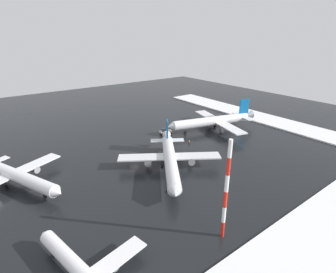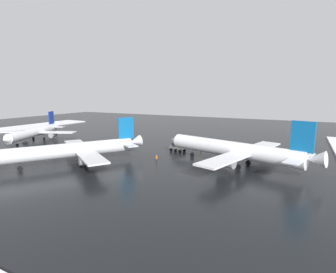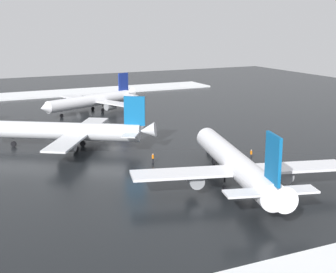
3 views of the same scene
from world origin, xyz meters
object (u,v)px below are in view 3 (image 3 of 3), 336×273
(ground_crew_beside_wing, at_px, (153,158))
(airplane_parked_portside, at_px, (92,100))
(airplane_far_rear, at_px, (236,164))
(ground_crew_mid_apron, at_px, (245,180))
(airplane_parked_starboard, at_px, (68,131))
(pushback_tug, at_px, (215,147))
(ground_crew_near_tug, at_px, (251,154))

(ground_crew_beside_wing, bearing_deg, airplane_parked_portside, -18.31)
(airplane_parked_portside, bearing_deg, airplane_far_rear, 66.41)
(ground_crew_mid_apron, bearing_deg, airplane_far_rear, -158.58)
(airplane_far_rear, relative_size, airplane_parked_starboard, 1.21)
(pushback_tug, relative_size, ground_crew_near_tug, 2.92)
(airplane_parked_portside, xyz_separation_m, ground_crew_mid_apron, (68.80, 1.77, -2.15))
(airplane_parked_portside, bearing_deg, ground_crew_beside_wing, 60.28)
(airplane_parked_portside, xyz_separation_m, pushback_tug, (50.83, 7.39, -1.84))
(pushback_tug, bearing_deg, ground_crew_beside_wing, 106.94)
(pushback_tug, distance_m, ground_crew_beside_wing, 12.96)
(pushback_tug, relative_size, ground_crew_mid_apron, 2.92)
(airplane_far_rear, xyz_separation_m, pushback_tug, (-17.99, 7.40, -2.44))
(airplane_parked_starboard, relative_size, pushback_tug, 6.16)
(airplane_far_rear, bearing_deg, pushback_tug, -6.83)
(airplane_far_rear, relative_size, ground_crew_mid_apron, 21.81)
(ground_crew_near_tug, bearing_deg, ground_crew_mid_apron, 94.74)
(pushback_tug, distance_m, ground_crew_mid_apron, 18.84)
(airplane_far_rear, relative_size, pushback_tug, 7.47)
(ground_crew_beside_wing, bearing_deg, ground_crew_near_tug, -119.12)
(ground_crew_mid_apron, bearing_deg, pushback_tug, 93.53)
(ground_crew_near_tug, bearing_deg, airplane_parked_starboard, 4.77)
(ground_crew_near_tug, bearing_deg, airplane_far_rear, 89.94)
(airplane_far_rear, bearing_deg, ground_crew_mid_apron, -73.94)
(ground_crew_mid_apron, distance_m, ground_crew_near_tug, 15.45)
(airplane_parked_portside, height_order, ground_crew_beside_wing, airplane_parked_portside)
(airplane_far_rear, xyz_separation_m, ground_crew_mid_apron, (-0.02, 1.78, -2.75))
(ground_crew_mid_apron, relative_size, ground_crew_beside_wing, 1.00)
(airplane_parked_portside, height_order, ground_crew_near_tug, airplane_parked_portside)
(ground_crew_beside_wing, bearing_deg, ground_crew_mid_apron, -169.24)
(airplane_parked_starboard, bearing_deg, ground_crew_mid_apron, 151.24)
(airplane_far_rear, bearing_deg, airplane_parked_portside, 15.53)
(ground_crew_near_tug, bearing_deg, airplane_parked_portside, -35.92)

